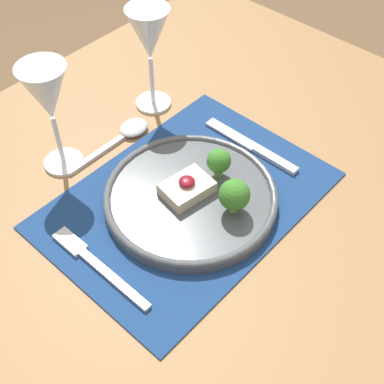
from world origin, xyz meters
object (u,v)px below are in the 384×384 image
spoon (127,132)px  wine_glass_far (48,98)px  fork (94,262)px  knife (257,149)px  dinner_plate (194,194)px  wine_glass_near (149,38)px

spoon → wine_glass_far: 0.18m
fork → knife: (0.34, -0.03, 0.00)m
dinner_plate → knife: bearing=-0.8°
dinner_plate → spoon: (0.04, 0.19, -0.01)m
spoon → dinner_plate: bearing=-98.9°
dinner_plate → knife: size_ratio=1.43×
fork → wine_glass_far: wine_glass_far is taller
dinner_plate → knife: dinner_plate is taller
fork → knife: 0.34m
knife → wine_glass_far: (-0.24, 0.22, 0.13)m
fork → spoon: spoon is taller
spoon → wine_glass_far: (-0.12, 0.03, 0.13)m
dinner_plate → knife: 0.16m
fork → wine_glass_near: wine_glass_near is taller
wine_glass_near → wine_glass_far: 0.21m
dinner_plate → fork: (-0.19, 0.03, -0.01)m
knife → spoon: spoon is taller
dinner_plate → spoon: bearing=79.4°
knife → wine_glass_near: wine_glass_near is taller
dinner_plate → wine_glass_near: (0.13, 0.22, 0.12)m
dinner_plate → wine_glass_far: 0.27m
spoon → wine_glass_near: size_ratio=0.90×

